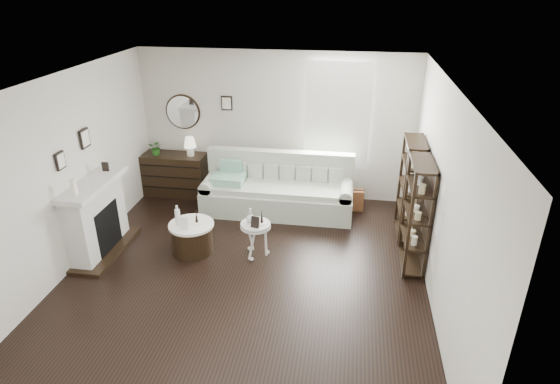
% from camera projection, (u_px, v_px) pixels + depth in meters
% --- Properties ---
extents(room, '(5.50, 5.50, 5.50)m').
position_uv_depth(room, '(317.00, 115.00, 8.26)').
color(room, black).
rests_on(room, ground).
extents(fireplace, '(0.50, 1.40, 1.84)m').
position_uv_depth(fireplace, '(97.00, 219.00, 6.98)').
color(fireplace, silver).
rests_on(fireplace, ground).
extents(shelf_unit_far, '(0.30, 0.80, 1.60)m').
position_uv_depth(shelf_unit_far, '(410.00, 189.00, 7.34)').
color(shelf_unit_far, black).
rests_on(shelf_unit_far, ground).
extents(shelf_unit_near, '(0.30, 0.80, 1.60)m').
position_uv_depth(shelf_unit_near, '(416.00, 215.00, 6.53)').
color(shelf_unit_near, black).
rests_on(shelf_unit_near, ground).
extents(sofa, '(2.63, 0.91, 1.02)m').
position_uv_depth(sofa, '(278.00, 192.00, 8.32)').
color(sofa, '#A1AB99').
rests_on(sofa, ground).
extents(quilt, '(0.55, 0.45, 0.14)m').
position_uv_depth(quilt, '(229.00, 179.00, 8.21)').
color(quilt, '#238367').
rests_on(quilt, sofa).
extents(suitcase, '(0.57, 0.21, 0.38)m').
position_uv_depth(suitcase, '(348.00, 199.00, 8.40)').
color(suitcase, brown).
rests_on(suitcase, ground).
extents(dresser, '(1.19, 0.51, 0.79)m').
position_uv_depth(dresser, '(175.00, 174.00, 8.93)').
color(dresser, black).
rests_on(dresser, ground).
extents(table_lamp, '(0.25, 0.25, 0.36)m').
position_uv_depth(table_lamp, '(190.00, 147.00, 8.64)').
color(table_lamp, beige).
rests_on(table_lamp, dresser).
extents(potted_plant, '(0.27, 0.24, 0.29)m').
position_uv_depth(potted_plant, '(156.00, 147.00, 8.70)').
color(potted_plant, '#225819').
rests_on(potted_plant, dresser).
extents(drum_table, '(0.68, 0.68, 0.47)m').
position_uv_depth(drum_table, '(192.00, 237.00, 7.09)').
color(drum_table, black).
rests_on(drum_table, ground).
extents(pedestal_table, '(0.45, 0.45, 0.54)m').
position_uv_depth(pedestal_table, '(256.00, 226.00, 6.87)').
color(pedestal_table, silver).
rests_on(pedestal_table, ground).
extents(eiffel_drum, '(0.13, 0.13, 0.18)m').
position_uv_depth(eiffel_drum, '(196.00, 217.00, 6.99)').
color(eiffel_drum, black).
rests_on(eiffel_drum, drum_table).
extents(bottle_drum, '(0.08, 0.08, 0.33)m').
position_uv_depth(bottle_drum, '(177.00, 216.00, 6.88)').
color(bottle_drum, silver).
rests_on(bottle_drum, drum_table).
extents(card_frame_drum, '(0.14, 0.06, 0.18)m').
position_uv_depth(card_frame_drum, '(184.00, 224.00, 6.81)').
color(card_frame_drum, white).
rests_on(card_frame_drum, drum_table).
extents(eiffel_ped, '(0.12, 0.12, 0.17)m').
position_uv_depth(eiffel_ped, '(262.00, 218.00, 6.83)').
color(eiffel_ped, black).
rests_on(eiffel_ped, pedestal_table).
extents(flask_ped, '(0.12, 0.12, 0.23)m').
position_uv_depth(flask_ped, '(250.00, 215.00, 6.83)').
color(flask_ped, silver).
rests_on(flask_ped, pedestal_table).
extents(card_frame_ped, '(0.14, 0.08, 0.17)m').
position_uv_depth(card_frame_ped, '(255.00, 222.00, 6.71)').
color(card_frame_ped, black).
rests_on(card_frame_ped, pedestal_table).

